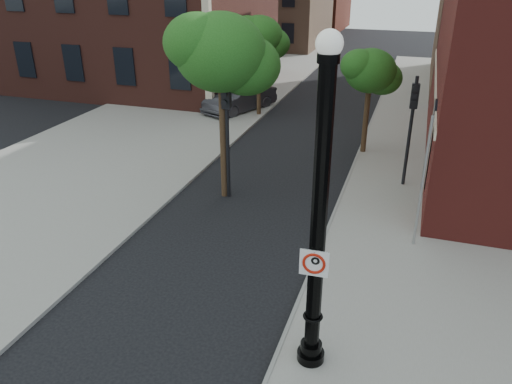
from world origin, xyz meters
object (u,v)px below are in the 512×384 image
(lamppost, at_px, (318,234))
(traffic_signal_left, at_px, (227,116))
(traffic_signal_right, at_px, (412,115))
(no_parking_sign, at_px, (314,263))
(parked_car, at_px, (240,98))

(lamppost, xyz_separation_m, traffic_signal_left, (-4.88, 7.56, -0.14))
(traffic_signal_left, xyz_separation_m, traffic_signal_right, (6.28, 3.02, -0.22))
(no_parking_sign, distance_m, parked_car, 20.88)
(no_parking_sign, xyz_separation_m, parked_car, (-8.48, 18.98, -1.96))
(parked_car, bearing_deg, traffic_signal_left, -49.39)
(lamppost, distance_m, traffic_signal_left, 9.00)
(traffic_signal_right, bearing_deg, no_parking_sign, -102.60)
(lamppost, distance_m, parked_car, 20.78)
(lamppost, relative_size, no_parking_sign, 12.20)
(no_parking_sign, relative_size, parked_car, 0.12)
(parked_car, bearing_deg, traffic_signal_right, -16.91)
(parked_car, xyz_separation_m, traffic_signal_left, (3.61, -11.24, 2.39))
(no_parking_sign, relative_size, traffic_signal_right, 0.13)
(parked_car, distance_m, traffic_signal_right, 13.04)
(no_parking_sign, distance_m, traffic_signal_right, 10.86)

